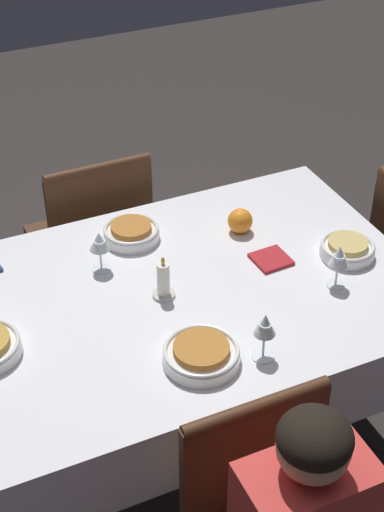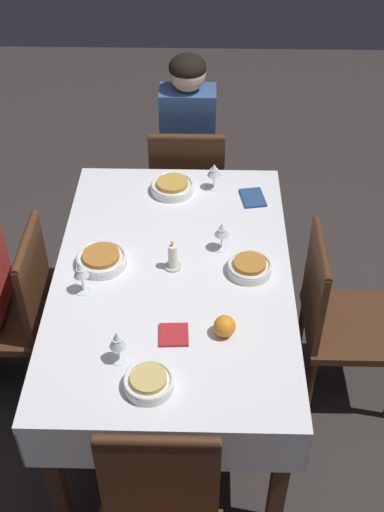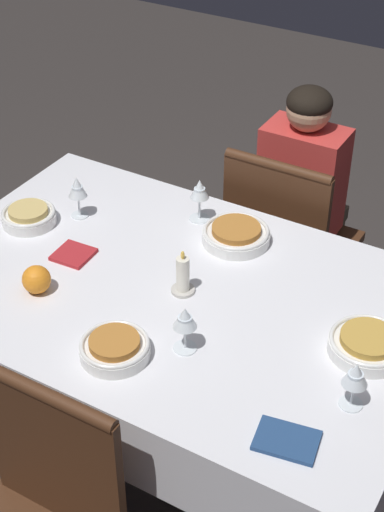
{
  "view_description": "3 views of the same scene",
  "coord_description": "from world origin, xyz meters",
  "px_view_note": "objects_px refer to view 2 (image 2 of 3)",
  "views": [
    {
      "loc": [
        -0.71,
        -1.71,
        2.28
      ],
      "look_at": [
        0.07,
        0.01,
        0.87
      ],
      "focal_mm": 55.0,
      "sensor_mm": 36.0,
      "label": 1
    },
    {
      "loc": [
        1.97,
        0.13,
        2.58
      ],
      "look_at": [
        0.04,
        0.08,
        0.89
      ],
      "focal_mm": 45.0,
      "sensor_mm": 36.0,
      "label": 2
    },
    {
      "loc": [
        -0.95,
        1.53,
        2.2
      ],
      "look_at": [
        -0.07,
        0.02,
        0.92
      ],
      "focal_mm": 55.0,
      "sensor_mm": 36.0,
      "label": 3
    }
  ],
  "objects_px": {
    "chair_north": "(339,315)",
    "wine_glass_east": "(117,341)",
    "wine_glass_north": "(222,230)",
    "napkin_red_folded": "(253,198)",
    "chair_south": "(12,307)",
    "bowl_east": "(149,382)",
    "chair_west": "(188,186)",
    "bowl_west": "(172,186)",
    "person_adult_denim": "(188,141)",
    "dining_table": "(173,287)",
    "napkin_spare_side": "(174,335)",
    "candle_centerpiece": "(172,258)",
    "orange_fruit": "(225,326)",
    "wine_glass_west": "(214,171)",
    "bowl_south": "(101,259)",
    "wine_glass_south": "(81,271)",
    "bowl_north": "(250,267)"
  },
  "relations": [
    {
      "from": "wine_glass_north",
      "to": "napkin_spare_side",
      "type": "distance_m",
      "value": 0.55
    },
    {
      "from": "dining_table",
      "to": "candle_centerpiece",
      "type": "bearing_deg",
      "value": -176.09
    },
    {
      "from": "wine_glass_west",
      "to": "napkin_spare_side",
      "type": "distance_m",
      "value": 0.99
    },
    {
      "from": "orange_fruit",
      "to": "wine_glass_south",
      "type": "bearing_deg",
      "value": -111.2
    },
    {
      "from": "dining_table",
      "to": "chair_north",
      "type": "relative_size",
      "value": 1.73
    },
    {
      "from": "bowl_west",
      "to": "bowl_east",
      "type": "relative_size",
      "value": 1.19
    },
    {
      "from": "chair_north",
      "to": "bowl_west",
      "type": "height_order",
      "value": "chair_north"
    },
    {
      "from": "chair_north",
      "to": "wine_glass_east",
      "type": "bearing_deg",
      "value": 118.7
    },
    {
      "from": "wine_glass_south",
      "to": "napkin_red_folded",
      "type": "distance_m",
      "value": 0.97
    },
    {
      "from": "wine_glass_north",
      "to": "bowl_south",
      "type": "bearing_deg",
      "value": -77.47
    },
    {
      "from": "bowl_east",
      "to": "wine_glass_east",
      "type": "relative_size",
      "value": 1.2
    },
    {
      "from": "wine_glass_north",
      "to": "chair_west",
      "type": "bearing_deg",
      "value": -168.51
    },
    {
      "from": "chair_south",
      "to": "person_adult_denim",
      "type": "bearing_deg",
      "value": 145.57
    },
    {
      "from": "wine_glass_west",
      "to": "orange_fruit",
      "type": "xyz_separation_m",
      "value": [
        0.95,
        0.04,
        -0.06
      ]
    },
    {
      "from": "wine_glass_south",
      "to": "wine_glass_north",
      "type": "bearing_deg",
      "value": 116.27
    },
    {
      "from": "bowl_west",
      "to": "napkin_spare_side",
      "type": "bearing_deg",
      "value": 2.96
    },
    {
      "from": "bowl_south",
      "to": "orange_fruit",
      "type": "distance_m",
      "value": 0.64
    },
    {
      "from": "wine_glass_east",
      "to": "orange_fruit",
      "type": "xyz_separation_m",
      "value": [
        -0.13,
        0.38,
        -0.06
      ]
    },
    {
      "from": "chair_north",
      "to": "candle_centerpiece",
      "type": "relative_size",
      "value": 6.13
    },
    {
      "from": "person_adult_denim",
      "to": "bowl_east",
      "type": "height_order",
      "value": "person_adult_denim"
    },
    {
      "from": "wine_glass_west",
      "to": "napkin_spare_side",
      "type": "relative_size",
      "value": 1.16
    },
    {
      "from": "wine_glass_east",
      "to": "napkin_red_folded",
      "type": "height_order",
      "value": "wine_glass_east"
    },
    {
      "from": "chair_north",
      "to": "napkin_red_folded",
      "type": "xyz_separation_m",
      "value": [
        -0.5,
        -0.38,
        0.27
      ]
    },
    {
      "from": "chair_west",
      "to": "person_adult_denim",
      "type": "distance_m",
      "value": 0.25
    },
    {
      "from": "bowl_north",
      "to": "napkin_spare_side",
      "type": "bearing_deg",
      "value": -39.44
    },
    {
      "from": "wine_glass_north",
      "to": "person_adult_denim",
      "type": "bearing_deg",
      "value": -170.24
    },
    {
      "from": "wine_glass_west",
      "to": "wine_glass_south",
      "type": "bearing_deg",
      "value": -35.83
    },
    {
      "from": "dining_table",
      "to": "napkin_red_folded",
      "type": "height_order",
      "value": "napkin_red_folded"
    },
    {
      "from": "person_adult_denim",
      "to": "napkin_spare_side",
      "type": "distance_m",
      "value": 1.52
    },
    {
      "from": "wine_glass_west",
      "to": "napkin_red_folded",
      "type": "bearing_deg",
      "value": 65.06
    },
    {
      "from": "chair_west",
      "to": "napkin_spare_side",
      "type": "height_order",
      "value": "chair_west"
    },
    {
      "from": "chair_north",
      "to": "wine_glass_east",
      "type": "xyz_separation_m",
      "value": [
        0.5,
        -0.91,
        0.37
      ]
    },
    {
      "from": "person_adult_denim",
      "to": "orange_fruit",
      "type": "xyz_separation_m",
      "value": [
        1.5,
        0.18,
        0.11
      ]
    },
    {
      "from": "chair_north",
      "to": "orange_fruit",
      "type": "bearing_deg",
      "value": 124.64
    },
    {
      "from": "wine_glass_north",
      "to": "napkin_red_folded",
      "type": "height_order",
      "value": "wine_glass_north"
    },
    {
      "from": "bowl_north",
      "to": "orange_fruit",
      "type": "distance_m",
      "value": 0.37
    },
    {
      "from": "candle_centerpiece",
      "to": "bowl_west",
      "type": "bearing_deg",
      "value": -177.3
    },
    {
      "from": "bowl_north",
      "to": "orange_fruit",
      "type": "height_order",
      "value": "orange_fruit"
    },
    {
      "from": "chair_west",
      "to": "wine_glass_east",
      "type": "relative_size",
      "value": 6.04
    },
    {
      "from": "person_adult_denim",
      "to": "wine_glass_south",
      "type": "relative_size",
      "value": 8.03
    },
    {
      "from": "chair_south",
      "to": "bowl_east",
      "type": "bearing_deg",
      "value": 47.07
    },
    {
      "from": "chair_west",
      "to": "wine_glass_south",
      "type": "bearing_deg",
      "value": 71.01
    },
    {
      "from": "chair_west",
      "to": "wine_glass_south",
      "type": "height_order",
      "value": "wine_glass_south"
    },
    {
      "from": "wine_glass_south",
      "to": "chair_north",
      "type": "bearing_deg",
      "value": 97.47
    },
    {
      "from": "bowl_west",
      "to": "wine_glass_south",
      "type": "relative_size",
      "value": 1.4
    },
    {
      "from": "dining_table",
      "to": "bowl_west",
      "type": "relative_size",
      "value": 7.3
    },
    {
      "from": "bowl_west",
      "to": "bowl_south",
      "type": "distance_m",
      "value": 0.6
    },
    {
      "from": "bowl_south",
      "to": "chair_south",
      "type": "bearing_deg",
      "value": -89.53
    },
    {
      "from": "chair_south",
      "to": "bowl_east",
      "type": "relative_size",
      "value": 5.02
    },
    {
      "from": "chair_west",
      "to": "bowl_west",
      "type": "bearing_deg",
      "value": 81.98
    }
  ]
}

